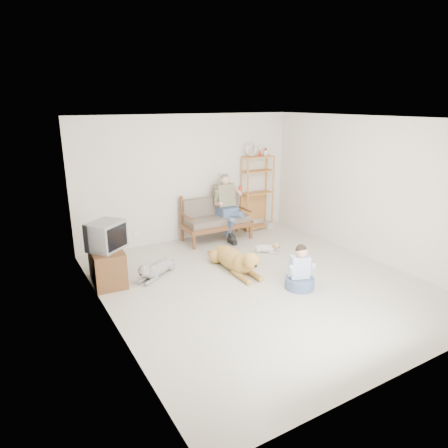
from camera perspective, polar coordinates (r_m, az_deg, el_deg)
floor at (r=6.87m, az=5.21°, el=-8.33°), size 5.50×5.50×0.00m
ceiling at (r=6.21m, az=5.90°, el=14.78°), size 5.50×5.50×0.00m
wall_back at (r=8.74m, az=-5.05°, el=6.53°), size 5.00×0.00×5.00m
wall_front at (r=4.58m, az=25.98°, el=-5.06°), size 5.00×0.00×5.00m
wall_left at (r=5.40m, az=-16.63°, el=-0.78°), size 0.00×5.50×5.50m
wall_right at (r=8.09m, az=20.15°, el=4.70°), size 0.00×5.50×5.50m
loveseat at (r=8.79m, az=-1.25°, el=0.87°), size 1.51×0.73×0.95m
man at (r=8.70m, az=0.70°, el=1.89°), size 0.55×0.78×1.27m
etagere at (r=9.48m, az=4.75°, el=4.57°), size 0.77×0.34×2.04m
book_stack at (r=9.79m, az=6.50°, el=-0.09°), size 0.23×0.18×0.14m
tv_stand at (r=7.03m, az=-16.40°, el=-5.72°), size 0.57×0.94×0.60m
crt_tv at (r=6.83m, az=-16.47°, el=-1.61°), size 0.72×0.70×0.47m
wall_outlet at (r=8.54m, az=-12.42°, el=-1.33°), size 0.12×0.02×0.08m
golden_retriever at (r=7.23m, az=1.71°, el=-5.13°), size 0.43×1.68×0.51m
shaggy_dog at (r=7.12m, az=-9.75°, el=-6.35°), size 0.94×0.75×0.34m
terrier at (r=8.16m, az=6.36°, el=-3.40°), size 0.47×0.49×0.23m
child at (r=6.67m, az=10.79°, el=-6.83°), size 0.48×0.48×0.76m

